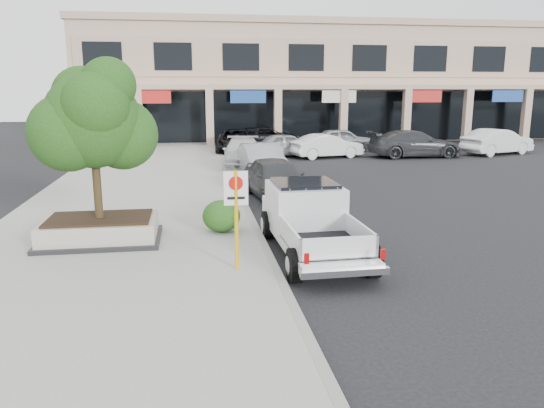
{
  "coord_description": "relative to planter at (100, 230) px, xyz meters",
  "views": [
    {
      "loc": [
        -3.41,
        -12.0,
        4.27
      ],
      "look_at": [
        -1.34,
        1.5,
        1.26
      ],
      "focal_mm": 35.0,
      "sensor_mm": 36.0,
      "label": 1
    }
  ],
  "objects": [
    {
      "name": "ground",
      "position": [
        5.93,
        -2.49,
        -0.48
      ],
      "size": [
        120.0,
        120.0,
        0.0
      ],
      "primitive_type": "plane",
      "color": "black",
      "rests_on": "ground"
    },
    {
      "name": "lot_car_d",
      "position": [
        7.93,
        23.66,
        0.27
      ],
      "size": [
        5.76,
        3.44,
        1.5
      ],
      "primitive_type": "imported",
      "rotation": [
        0.0,
        0.0,
        1.76
      ],
      "color": "black",
      "rests_on": "ground"
    },
    {
      "name": "curb",
      "position": [
        4.38,
        3.51,
        -0.4
      ],
      "size": [
        0.2,
        52.0,
        0.15
      ],
      "primitive_type": "cube",
      "color": "gray",
      "rests_on": "ground"
    },
    {
      "name": "lot_car_c",
      "position": [
        16.31,
        16.82,
        0.36
      ],
      "size": [
        5.74,
        2.38,
        1.66
      ],
      "primitive_type": "imported",
      "rotation": [
        0.0,
        0.0,
        1.56
      ],
      "color": "#2E3033",
      "rests_on": "ground"
    },
    {
      "name": "curb_car_b",
      "position": [
        5.84,
        10.4,
        0.34
      ],
      "size": [
        2.05,
        5.05,
        1.63
      ],
      "primitive_type": "imported",
      "rotation": [
        0.0,
        0.0,
        0.07
      ],
      "color": "gray",
      "rests_on": "ground"
    },
    {
      "name": "lot_car_b",
      "position": [
        10.84,
        17.32,
        0.25
      ],
      "size": [
        4.65,
        2.44,
        1.46
      ],
      "primitive_type": "imported",
      "rotation": [
        0.0,
        0.0,
        1.78
      ],
      "color": "silver",
      "rests_on": "ground"
    },
    {
      "name": "planter",
      "position": [
        0.0,
        0.0,
        0.0
      ],
      "size": [
        3.2,
        2.2,
        0.68
      ],
      "color": "black",
      "rests_on": "sidewalk"
    },
    {
      "name": "lot_car_e",
      "position": [
        12.77,
        20.66,
        0.3
      ],
      "size": [
        4.6,
        1.95,
        1.55
      ],
      "primitive_type": "imported",
      "rotation": [
        0.0,
        0.0,
        1.6
      ],
      "color": "#999BA1",
      "rests_on": "ground"
    },
    {
      "name": "curb_car_a",
      "position": [
        5.77,
        5.6,
        0.33
      ],
      "size": [
        2.44,
        4.89,
        1.6
      ],
      "primitive_type": "imported",
      "rotation": [
        0.0,
        0.0,
        0.12
      ],
      "color": "#323437",
      "rests_on": "ground"
    },
    {
      "name": "planter_tree",
      "position": [
        0.13,
        0.15,
        2.94
      ],
      "size": [
        2.9,
        2.55,
        4.0
      ],
      "color": "black",
      "rests_on": "planter"
    },
    {
      "name": "strip_mall",
      "position": [
        13.93,
        31.44,
        4.27
      ],
      "size": [
        40.55,
        12.43,
        9.5
      ],
      "color": "tan",
      "rests_on": "ground"
    },
    {
      "name": "sidewalk",
      "position": [
        0.43,
        3.51,
        -0.4
      ],
      "size": [
        8.0,
        52.0,
        0.15
      ],
      "primitive_type": "cube",
      "color": "gray",
      "rests_on": "ground"
    },
    {
      "name": "lot_car_a",
      "position": [
        8.51,
        18.33,
        0.26
      ],
      "size": [
        4.51,
        2.37,
        1.46
      ],
      "primitive_type": "imported",
      "rotation": [
        0.0,
        0.0,
        1.73
      ],
      "color": "#A2A4AA",
      "rests_on": "ground"
    },
    {
      "name": "lot_car_f",
      "position": [
        22.15,
        17.25,
        0.35
      ],
      "size": [
        5.31,
        3.3,
        1.65
      ],
      "primitive_type": "imported",
      "rotation": [
        0.0,
        0.0,
        1.91
      ],
      "color": "silver",
      "rests_on": "ground"
    },
    {
      "name": "curb_car_d",
      "position": [
        5.51,
        20.91,
        0.29
      ],
      "size": [
        3.17,
        5.77,
        1.53
      ],
      "primitive_type": "imported",
      "rotation": [
        0.0,
        0.0,
        -0.12
      ],
      "color": "black",
      "rests_on": "ground"
    },
    {
      "name": "curb_car_c",
      "position": [
        5.3,
        14.24,
        0.29
      ],
      "size": [
        2.69,
        5.48,
        1.53
      ],
      "primitive_type": "imported",
      "rotation": [
        0.0,
        0.0,
        -0.11
      ],
      "color": "silver",
      "rests_on": "ground"
    },
    {
      "name": "hedge",
      "position": [
        3.32,
        0.49,
        0.14
      ],
      "size": [
        1.1,
        0.99,
        0.93
      ],
      "primitive_type": "ellipsoid",
      "color": "#184313",
      "rests_on": "sidewalk"
    },
    {
      "name": "pickup_truck",
      "position": [
        5.58,
        -1.59,
        0.41
      ],
      "size": [
        2.21,
        5.67,
        1.77
      ],
      "primitive_type": null,
      "rotation": [
        0.0,
        0.0,
        0.02
      ],
      "color": "silver",
      "rests_on": "ground"
    },
    {
      "name": "no_parking_sign",
      "position": [
        3.49,
        -2.79,
        1.16
      ],
      "size": [
        0.55,
        0.09,
        2.3
      ],
      "color": "#E8A80C",
      "rests_on": "sidewalk"
    }
  ]
}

